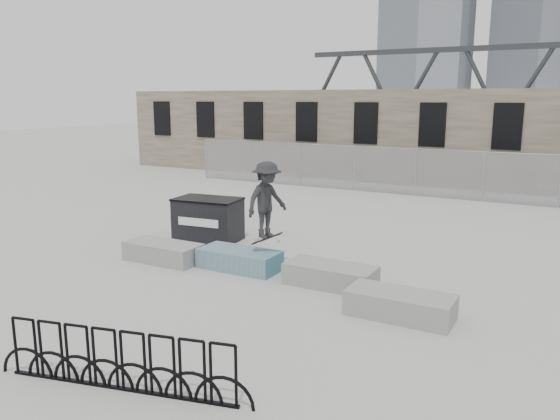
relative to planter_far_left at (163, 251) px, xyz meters
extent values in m
plane|color=#A3A39F|center=(2.98, 0.10, -0.26)|extent=(120.00, 120.00, 0.00)
cube|color=#665C4B|center=(2.98, 16.35, 1.99)|extent=(36.00, 2.50, 4.50)
cube|color=black|center=(-13.02, 15.08, 2.64)|extent=(1.20, 0.12, 2.00)
cube|color=black|center=(-9.82, 15.08, 2.64)|extent=(1.20, 0.12, 2.00)
cube|color=black|center=(-6.62, 15.08, 2.64)|extent=(1.20, 0.12, 2.00)
cube|color=black|center=(-3.42, 15.08, 2.64)|extent=(1.20, 0.12, 2.00)
cube|color=black|center=(-0.22, 15.08, 2.64)|extent=(1.20, 0.12, 2.00)
cube|color=black|center=(2.98, 15.08, 2.64)|extent=(1.20, 0.12, 2.00)
cube|color=black|center=(6.18, 15.08, 2.64)|extent=(1.20, 0.12, 2.00)
cylinder|color=gray|center=(-8.02, 12.60, 0.74)|extent=(0.06, 0.06, 2.00)
cylinder|color=gray|center=(-5.27, 12.60, 0.74)|extent=(0.06, 0.06, 2.00)
cylinder|color=gray|center=(-2.52, 12.60, 0.74)|extent=(0.06, 0.06, 2.00)
cylinder|color=gray|center=(0.23, 12.60, 0.74)|extent=(0.06, 0.06, 2.00)
cylinder|color=gray|center=(2.98, 12.60, 0.74)|extent=(0.06, 0.06, 2.00)
cylinder|color=gray|center=(5.73, 12.60, 0.74)|extent=(0.06, 0.06, 2.00)
cylinder|color=gray|center=(8.48, 12.60, 0.74)|extent=(0.06, 0.06, 2.00)
cube|color=#99999E|center=(2.98, 12.60, 0.74)|extent=(22.00, 0.02, 2.00)
cylinder|color=gray|center=(2.98, 12.60, 1.74)|extent=(22.00, 0.04, 0.04)
cube|color=gray|center=(0.00, 0.00, -0.02)|extent=(2.00, 0.90, 0.48)
cube|color=#2D471E|center=(0.00, 0.00, 0.16)|extent=(1.76, 0.66, 0.10)
cube|color=#2B6A82|center=(2.06, 0.39, -0.02)|extent=(2.00, 0.90, 0.48)
cube|color=#2D471E|center=(2.06, 0.39, 0.16)|extent=(1.76, 0.66, 0.10)
cube|color=gray|center=(4.48, 0.37, -0.02)|extent=(2.00, 0.90, 0.48)
cube|color=#2D471E|center=(4.48, 0.37, 0.16)|extent=(1.76, 0.66, 0.10)
cube|color=gray|center=(6.35, -0.62, -0.02)|extent=(2.00, 0.90, 0.48)
cube|color=#2D471E|center=(6.35, -0.62, 0.16)|extent=(1.76, 0.66, 0.10)
cube|color=black|center=(-0.28, 2.29, 0.34)|extent=(1.96, 1.32, 1.20)
cube|color=black|center=(-0.28, 2.29, 0.95)|extent=(2.01, 1.37, 0.06)
cube|color=white|center=(-0.21, 1.73, 0.38)|extent=(1.28, 0.17, 0.23)
cube|color=black|center=(3.67, -5.15, -0.24)|extent=(3.51, 0.90, 0.04)
torus|color=black|center=(2.13, -5.52, 0.19)|extent=(0.88, 0.26, 0.89)
torus|color=black|center=(2.57, -5.42, 0.19)|extent=(0.88, 0.26, 0.89)
torus|color=black|center=(3.01, -5.31, 0.19)|extent=(0.88, 0.26, 0.89)
torus|color=black|center=(3.45, -5.21, 0.19)|extent=(0.88, 0.26, 0.89)
torus|color=black|center=(3.88, -5.10, 0.19)|extent=(0.88, 0.26, 0.89)
torus|color=black|center=(4.32, -5.00, 0.19)|extent=(0.88, 0.26, 0.89)
torus|color=black|center=(4.76, -4.89, 0.19)|extent=(0.88, 0.26, 0.89)
torus|color=black|center=(5.20, -4.78, 0.19)|extent=(0.88, 0.26, 0.89)
cube|color=gray|center=(-17.02, 55.10, 1.74)|extent=(2.00, 3.00, 4.00)
imported|color=#242426|center=(2.72, 0.59, 1.48)|extent=(0.97, 1.31, 1.81)
cube|color=black|center=(2.72, 0.59, 0.54)|extent=(0.76, 0.30, 0.35)
cylinder|color=beige|center=(2.44, 0.52, 0.49)|extent=(0.06, 0.03, 0.06)
cylinder|color=beige|center=(2.44, 0.66, 0.49)|extent=(0.06, 0.03, 0.06)
cylinder|color=beige|center=(3.00, 0.52, 0.49)|extent=(0.06, 0.03, 0.06)
cylinder|color=beige|center=(3.00, 0.66, 0.49)|extent=(0.06, 0.03, 0.06)
camera|label=1|loc=(9.11, -10.27, 3.82)|focal=35.00mm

